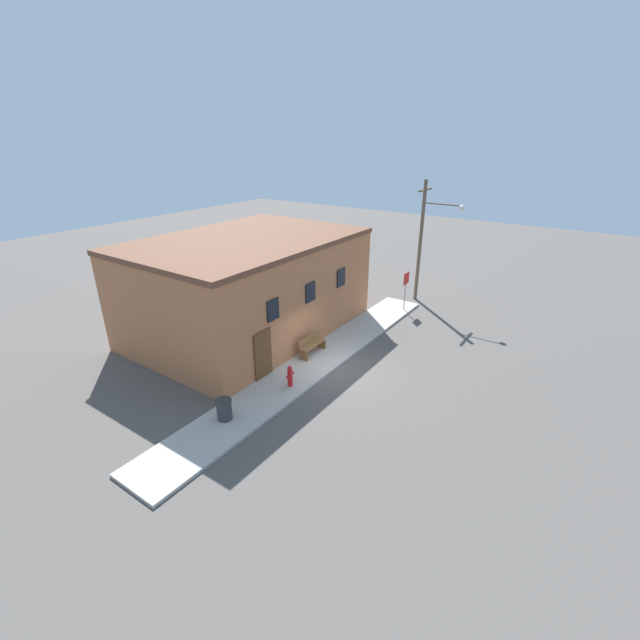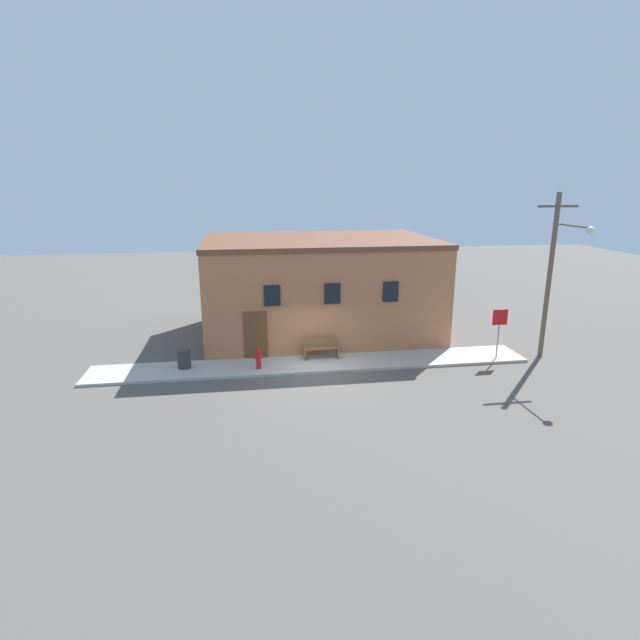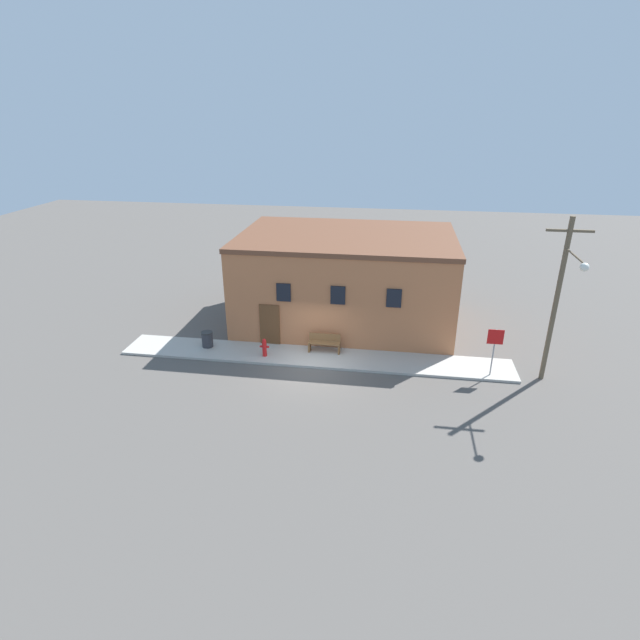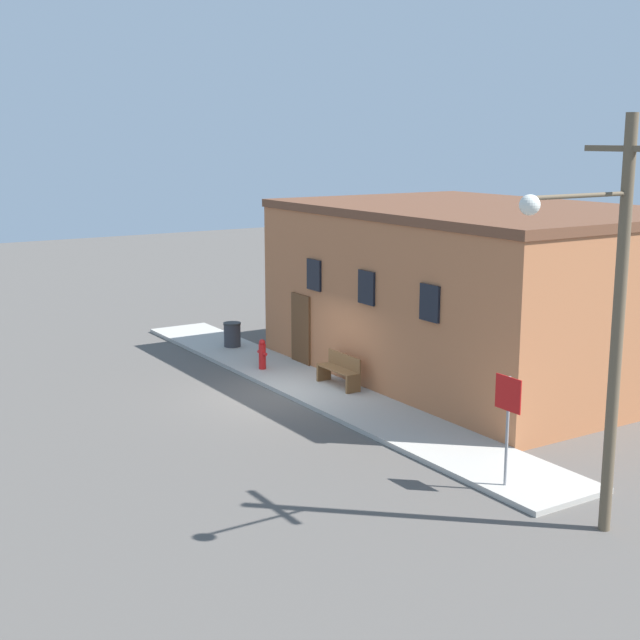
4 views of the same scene
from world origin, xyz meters
name	(u,v)px [view 4 (image 4 of 4)]	position (x,y,z in m)	size (l,w,h in m)	color
ground_plane	(281,395)	(0.00, 0.00, 0.00)	(80.00, 80.00, 0.00)	#56514C
sidewalk	(314,387)	(0.00, 1.05, 0.06)	(18.59, 2.10, 0.12)	#B2ADA3
brick_building	(476,291)	(1.00, 5.95, 2.45)	(11.35, 7.83, 4.90)	#B26B42
fire_hydrant	(262,354)	(-2.32, 0.71, 0.56)	(0.45, 0.21, 0.89)	red
stop_sign	(508,410)	(8.04, 0.42, 1.66)	(0.68, 0.06, 2.20)	gray
bench	(340,370)	(0.43, 1.61, 0.56)	(1.53, 0.44, 0.88)	brown
trash_bin	(232,334)	(-5.37, 1.27, 0.51)	(0.57, 0.57, 0.79)	#333338
utility_pole	(610,308)	(10.28, 0.43, 4.01)	(1.80, 2.46, 7.18)	brown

